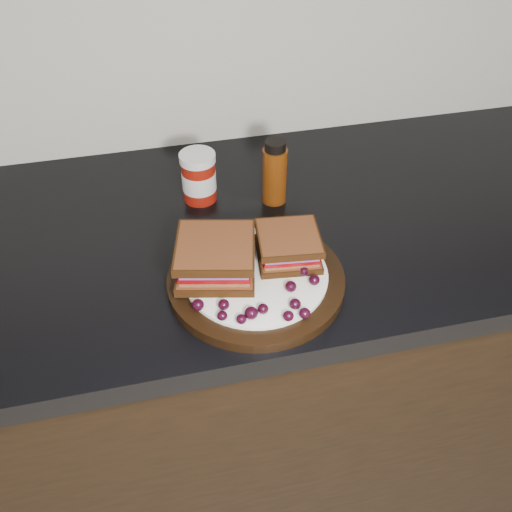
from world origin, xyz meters
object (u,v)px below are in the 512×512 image
(sandwich_left, at_px, (216,257))
(condiment_jar, at_px, (199,177))
(oil_bottle, at_px, (275,172))

(sandwich_left, bearing_deg, condiment_jar, 100.78)
(condiment_jar, xyz_separation_m, oil_bottle, (0.13, -0.04, 0.01))
(sandwich_left, bearing_deg, oil_bottle, 66.25)
(oil_bottle, bearing_deg, condiment_jar, 164.99)
(sandwich_left, xyz_separation_m, condiment_jar, (0.01, 0.23, -0.00))
(oil_bottle, bearing_deg, sandwich_left, -126.61)
(condiment_jar, bearing_deg, oil_bottle, -15.01)
(sandwich_left, height_order, oil_bottle, oil_bottle)
(sandwich_left, distance_m, condiment_jar, 0.23)
(sandwich_left, xyz_separation_m, oil_bottle, (0.14, 0.19, 0.01))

